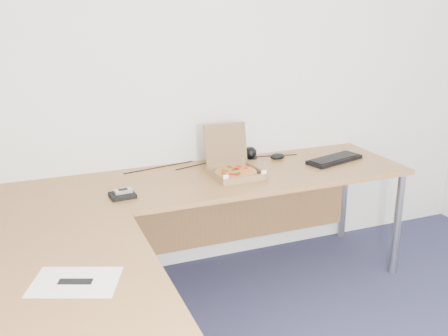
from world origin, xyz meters
name	(u,v)px	position (x,y,z in m)	size (l,w,h in m)	color
desk	(178,216)	(-0.82, 0.97, 0.70)	(2.50, 2.20, 0.73)	#9B6838
pizza_box	(235,170)	(-0.34, 1.39, 0.76)	(0.28, 0.33, 0.29)	olive
drinking_glass	(228,152)	(-0.27, 1.65, 0.80)	(0.07, 0.07, 0.13)	silver
keyboard	(334,160)	(0.38, 1.40, 0.74)	(0.40, 0.14, 0.03)	black
mouse	(277,156)	(0.06, 1.58, 0.75)	(0.11, 0.07, 0.04)	black
wallet	(123,195)	(-1.05, 1.27, 0.74)	(0.13, 0.11, 0.02)	black
phone	(123,191)	(-1.04, 1.28, 0.76)	(0.09, 0.05, 0.02)	#B2B5BA
paper_sheet	(75,282)	(-1.39, 0.45, 0.73)	(0.32, 0.23, 0.00)	white
dome_speaker	(250,152)	(-0.10, 1.68, 0.77)	(0.10, 0.10, 0.08)	black
cable_bundle	(209,162)	(-0.39, 1.68, 0.73)	(0.58, 0.04, 0.01)	black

